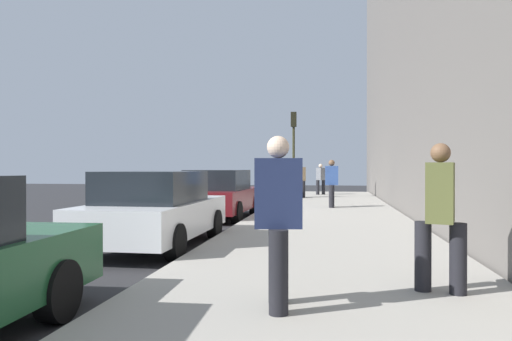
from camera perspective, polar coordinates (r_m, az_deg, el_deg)
The scene contains 13 objects.
ground_plane at distance 15.27m, azimuth -3.94°, elevation -5.61°, with size 56.00×56.00×0.00m, color #28282B.
sidewalk at distance 14.88m, azimuth 8.60°, elevation -5.48°, with size 28.00×4.60×0.15m, color #A39E93.
lane_stripe_centre at distance 16.28m, azimuth -15.03°, elevation -5.24°, with size 28.00×0.14×0.01m, color gold.
snow_bank_curb at distance 20.29m, azimuth 1.31°, elevation -3.82°, with size 5.79×0.56×0.22m, color white.
parked_car_white at distance 9.65m, azimuth -11.93°, elevation -4.58°, with size 4.30×1.93×1.51m.
parked_car_maroon at distance 14.83m, azimuth -4.41°, elevation -2.85°, with size 4.24×1.99×1.51m.
pedestrian_olive_coat at distance 5.86m, azimuth 21.25°, elevation -4.76°, with size 0.52×0.55×1.72m.
pedestrian_tan_coat at distance 23.02m, azimuth 5.35°, elevation -1.00°, with size 0.53×0.50×1.68m.
pedestrian_navy_coat at distance 4.85m, azimuth 2.66°, elevation -5.54°, with size 0.58×0.51×1.76m.
pedestrian_blue_coat at distance 17.37m, azimuth 9.06°, elevation -1.37°, with size 0.57×0.47×1.72m.
pedestrian_grey_coat at distance 25.58m, azimuth 7.76°, elevation -0.91°, with size 0.52×0.48×1.64m.
traffic_light_pole at distance 22.79m, azimuth 4.54°, elevation 3.73°, with size 0.35×0.26×4.09m.
rolling_suitcase at distance 22.52m, azimuth 4.98°, elevation -2.63°, with size 0.34×0.22×0.88m.
Camera 1 is at (-14.81, -3.38, 1.58)m, focal length 33.34 mm.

